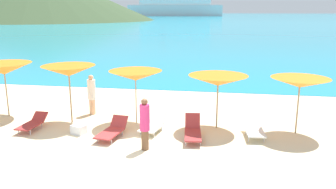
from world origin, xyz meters
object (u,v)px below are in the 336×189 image
(umbrella_2, at_px, (135,76))
(lounge_chair_0, at_px, (193,131))
(cruise_ship, at_px, (175,5))
(lounge_chair_3, at_px, (112,130))
(cooler_box, at_px, (79,130))
(umbrella_3, at_px, (218,81))
(beachgoer_2, at_px, (92,94))
(umbrella_0, at_px, (4,69))
(umbrella_1, at_px, (69,71))
(beachgoer_1, at_px, (145,123))
(lounge_chair_2, at_px, (32,123))
(lounge_chair_5, at_px, (153,124))
(umbrella_4, at_px, (300,83))
(lounge_chair_1, at_px, (254,129))

(umbrella_2, distance_m, lounge_chair_0, 3.24)
(lounge_chair_0, bearing_deg, cruise_ship, 92.13)
(lounge_chair_3, relative_size, cooler_box, 3.39)
(umbrella_3, bearing_deg, beachgoer_2, 169.91)
(umbrella_0, height_order, umbrella_3, umbrella_0)
(cooler_box, height_order, cruise_ship, cruise_ship)
(umbrella_1, bearing_deg, lounge_chair_3, -31.57)
(umbrella_0, relative_size, beachgoer_1, 1.42)
(umbrella_3, height_order, lounge_chair_2, umbrella_3)
(lounge_chair_2, relative_size, beachgoer_1, 0.86)
(umbrella_0, xyz_separation_m, lounge_chair_5, (6.56, -0.87, -1.78))
(lounge_chair_3, height_order, beachgoer_2, beachgoer_2)
(lounge_chair_0, bearing_deg, lounge_chair_2, 173.90)
(umbrella_4, relative_size, cruise_ship, 0.03)
(beachgoer_2, bearing_deg, umbrella_2, 57.86)
(umbrella_4, bearing_deg, cooler_box, -169.65)
(umbrella_0, xyz_separation_m, cooler_box, (3.91, -1.61, -1.89))
(umbrella_1, height_order, lounge_chair_5, umbrella_1)
(umbrella_0, bearing_deg, cooler_box, -22.46)
(lounge_chair_5, bearing_deg, umbrella_3, 29.53)
(lounge_chair_1, bearing_deg, cruise_ship, 94.98)
(umbrella_3, bearing_deg, umbrella_4, -1.90)
(lounge_chair_1, bearing_deg, umbrella_0, 171.39)
(lounge_chair_2, bearing_deg, lounge_chair_1, 7.42)
(umbrella_2, relative_size, lounge_chair_1, 1.47)
(lounge_chair_1, bearing_deg, umbrella_1, 172.67)
(lounge_chair_0, relative_size, lounge_chair_2, 1.12)
(lounge_chair_0, bearing_deg, umbrella_4, 11.41)
(lounge_chair_1, relative_size, cooler_box, 3.07)
(umbrella_0, bearing_deg, lounge_chair_2, -36.31)
(lounge_chair_2, bearing_deg, lounge_chair_5, 9.88)
(umbrella_3, xyz_separation_m, cooler_box, (-4.99, -1.54, -1.71))
(lounge_chair_2, height_order, lounge_chair_3, lounge_chair_3)
(lounge_chair_3, bearing_deg, lounge_chair_2, -176.86)
(beachgoer_1, bearing_deg, lounge_chair_0, 100.66)
(umbrella_2, bearing_deg, lounge_chair_1, -9.36)
(umbrella_4, distance_m, lounge_chair_2, 10.06)
(beachgoer_1, distance_m, cooler_box, 3.03)
(beachgoer_2, bearing_deg, beachgoer_1, 32.28)
(umbrella_1, xyz_separation_m, lounge_chair_2, (-1.11, -1.06, -1.86))
(beachgoer_2, bearing_deg, lounge_chair_1, 66.20)
(lounge_chair_2, xyz_separation_m, cruise_ship, (-31.64, 243.40, 7.63))
(lounge_chair_5, relative_size, cruise_ship, 0.02)
(umbrella_0, bearing_deg, lounge_chair_1, -4.25)
(umbrella_2, height_order, beachgoer_1, umbrella_2)
(cooler_box, bearing_deg, lounge_chair_3, 15.11)
(umbrella_2, relative_size, lounge_chair_0, 1.37)
(umbrella_2, bearing_deg, lounge_chair_2, -158.77)
(umbrella_2, xyz_separation_m, lounge_chair_0, (2.42, -1.38, -1.65))
(umbrella_0, distance_m, cooler_box, 4.63)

